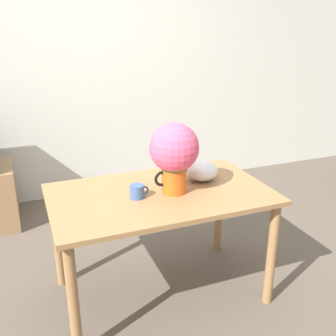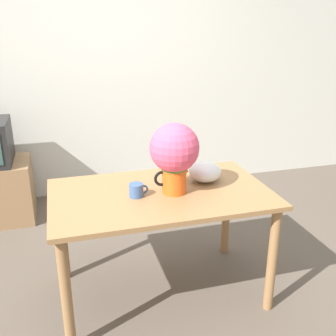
# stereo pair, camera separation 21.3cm
# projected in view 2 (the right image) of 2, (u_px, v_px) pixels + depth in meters

# --- Properties ---
(ground_plane) EXTENTS (12.00, 12.00, 0.00)m
(ground_plane) POSITION_uv_depth(u_px,v_px,m) (144.00, 299.00, 2.61)
(ground_plane) COLOR brown
(wall_back) EXTENTS (8.00, 0.05, 2.60)m
(wall_back) POSITION_uv_depth(u_px,v_px,m) (99.00, 68.00, 3.90)
(wall_back) COLOR silver
(wall_back) RESTS_ON ground_plane
(table) EXTENTS (1.35, 0.81, 0.75)m
(table) POSITION_uv_depth(u_px,v_px,m) (161.00, 207.00, 2.47)
(table) COLOR olive
(table) RESTS_ON ground_plane
(flower_vase) EXTENTS (0.30, 0.30, 0.44)m
(flower_vase) POSITION_uv_depth(u_px,v_px,m) (174.00, 153.00, 2.34)
(flower_vase) COLOR #E05619
(flower_vase) RESTS_ON table
(coffee_mug) EXTENTS (0.12, 0.09, 0.08)m
(coffee_mug) POSITION_uv_depth(u_px,v_px,m) (137.00, 190.00, 2.35)
(coffee_mug) COLOR #385689
(coffee_mug) RESTS_ON table
(white_bowl) EXTENTS (0.22, 0.22, 0.13)m
(white_bowl) POSITION_uv_depth(u_px,v_px,m) (205.00, 172.00, 2.58)
(white_bowl) COLOR silver
(white_bowl) RESTS_ON table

